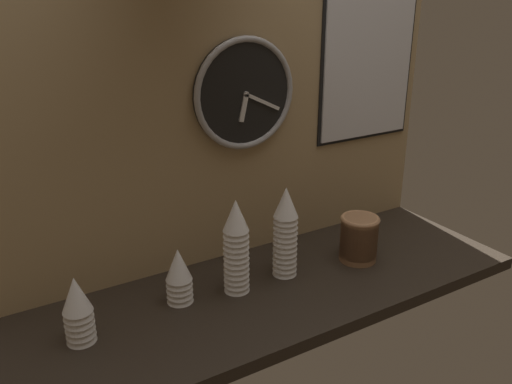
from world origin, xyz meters
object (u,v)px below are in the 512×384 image
Objects in this scene: cup_stack_center_right at (285,232)px; cup_stack_center_left at (179,276)px; cup_stack_far_left at (78,310)px; cup_stack_center at (236,246)px; bowl_stack_right at (359,238)px; menu_board at (369,55)px; wall_clock at (245,94)px.

cup_stack_center_left is at bearing 175.73° from cup_stack_center_right.
cup_stack_center_left is at bearing 7.74° from cup_stack_far_left.
cup_stack_center is 1.58× the size of cup_stack_far_left.
bowl_stack_right is (0.45, -0.04, -0.07)m from cup_stack_center.
cup_stack_center is 1.90× the size of bowl_stack_right.
menu_board reaches higher than cup_stack_far_left.
menu_board is (0.67, 0.21, 0.49)m from cup_stack_center.
menu_board is (0.84, 0.18, 0.55)m from cup_stack_center_left.
bowl_stack_right is (0.92, -0.04, -0.01)m from cup_stack_far_left.
wall_clock is (-0.30, 0.25, 0.47)m from bowl_stack_right.
cup_stack_far_left is 1.20× the size of bowl_stack_right.
cup_stack_center_left is at bearing 168.95° from cup_stack_center.
cup_stack_center_left is (-0.35, 0.03, -0.06)m from cup_stack_center_right.
cup_stack_far_left is (-0.47, -0.01, -0.05)m from cup_stack_center.
cup_stack_center_right is 1.58× the size of cup_stack_far_left.
bowl_stack_right is (0.27, -0.05, -0.07)m from cup_stack_center_right.
cup_stack_center_right reaches higher than bowl_stack_right.
bowl_stack_right is at bearing -130.72° from menu_board.
cup_stack_center is 0.48m from cup_stack_far_left.
cup_stack_center_left is at bearing 173.05° from bowl_stack_right.
wall_clock reaches higher than cup_stack_center_left.
bowl_stack_right is at bearing -2.18° from cup_stack_far_left.
cup_stack_center_left is 0.19m from cup_stack_center.
menu_board reaches higher than wall_clock.
cup_stack_center_right is at bearing 169.53° from bowl_stack_right.
cup_stack_center_right is 1.74× the size of cup_stack_center_left.
cup_stack_center reaches higher than bowl_stack_right.
wall_clock reaches higher than cup_stack_center_right.
cup_stack_far_left reaches higher than bowl_stack_right.
cup_stack_center is at bearing -126.77° from wall_clock.
cup_stack_far_left reaches higher than cup_stack_center_left.
menu_board reaches higher than cup_stack_center_right.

